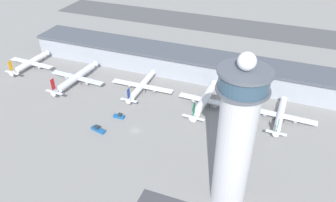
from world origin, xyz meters
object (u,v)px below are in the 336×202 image
at_px(airplane_gate_bravo, 76,77).
at_px(service_truck_fuel, 245,123).
at_px(control_tower, 235,138).
at_px(service_truck_baggage, 119,116).
at_px(airplane_gate_charlie, 142,86).
at_px(airplane_gate_delta, 205,100).
at_px(airplane_gate_echo, 280,115).
at_px(airplane_gate_alpha, 31,63).
at_px(service_truck_catering, 98,129).

relative_size(airplane_gate_bravo, service_truck_fuel, 5.97).
height_order(control_tower, service_truck_baggage, control_tower).
bearing_deg(service_truck_fuel, service_truck_baggage, -164.02).
distance_m(airplane_gate_charlie, airplane_gate_delta, 41.65).
bearing_deg(airplane_gate_charlie, airplane_gate_echo, -0.69).
bearing_deg(airplane_gate_echo, service_truck_fuel, -151.32).
bearing_deg(control_tower, airplane_gate_charlie, 136.89).
xyz_separation_m(airplane_gate_alpha, airplane_gate_bravo, (43.32, -7.20, 0.50)).
bearing_deg(airplane_gate_alpha, control_tower, -22.76).
bearing_deg(service_truck_fuel, airplane_gate_delta, 162.11).
bearing_deg(service_truck_baggage, service_truck_fuel, 15.98).
xyz_separation_m(airplane_gate_charlie, airplane_gate_delta, (41.60, -1.97, 0.41)).
height_order(airplane_gate_delta, service_truck_catering, airplane_gate_delta).
distance_m(airplane_gate_echo, service_truck_catering, 99.80).
height_order(control_tower, airplane_gate_delta, control_tower).
height_order(airplane_gate_bravo, service_truck_catering, airplane_gate_bravo).
relative_size(airplane_gate_charlie, service_truck_fuel, 5.56).
bearing_deg(service_truck_baggage, service_truck_catering, -108.20).
distance_m(airplane_gate_charlie, service_truck_catering, 44.97).
relative_size(control_tower, service_truck_catering, 7.67).
height_order(airplane_gate_alpha, service_truck_baggage, airplane_gate_alpha).
relative_size(airplane_gate_bravo, service_truck_catering, 5.00).
height_order(airplane_gate_echo, service_truck_catering, airplane_gate_echo).
distance_m(airplane_gate_alpha, airplane_gate_bravo, 43.92).
distance_m(airplane_gate_bravo, airplane_gate_delta, 86.02).
relative_size(service_truck_catering, service_truck_baggage, 1.36).
height_order(service_truck_catering, service_truck_fuel, service_truck_catering).
distance_m(airplane_gate_charlie, service_truck_baggage, 29.97).
xyz_separation_m(airplane_gate_alpha, service_truck_catering, (82.44, -45.65, -3.18)).
xyz_separation_m(control_tower, service_truck_catering, (-74.26, 20.10, -31.98)).
bearing_deg(service_truck_baggage, airplane_gate_charlie, 89.33).
bearing_deg(service_truck_baggage, airplane_gate_alpha, 160.52).
height_order(airplane_gate_alpha, airplane_gate_charlie, airplane_gate_alpha).
relative_size(airplane_gate_echo, service_truck_fuel, 5.33).
bearing_deg(service_truck_catering, service_truck_fuel, 25.19).
height_order(airplane_gate_alpha, airplane_gate_bravo, airplane_gate_bravo).
xyz_separation_m(airplane_gate_charlie, service_truck_baggage, (-0.35, -29.77, -3.43)).
distance_m(control_tower, airplane_gate_delta, 74.00).
distance_m(airplane_gate_alpha, airplane_gate_echo, 172.20).
xyz_separation_m(control_tower, airplane_gate_echo, (15.49, 63.62, -28.90)).
xyz_separation_m(airplane_gate_alpha, airplane_gate_charlie, (87.64, -1.11, 0.18)).
xyz_separation_m(airplane_gate_charlie, service_truck_fuel, (67.51, -10.33, -3.50)).
bearing_deg(service_truck_baggage, airplane_gate_bravo, 151.70).
bearing_deg(airplane_gate_delta, service_truck_fuel, -17.89).
bearing_deg(airplane_gate_bravo, airplane_gate_charlie, 7.83).
xyz_separation_m(control_tower, airplane_gate_delta, (-27.45, 62.66, -28.21)).
xyz_separation_m(airplane_gate_delta, service_truck_fuel, (25.91, -8.36, -3.91)).
distance_m(service_truck_catering, service_truck_baggage, 15.55).
distance_m(airplane_gate_alpha, service_truck_catering, 94.29).
distance_m(airplane_gate_delta, service_truck_catering, 63.38).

